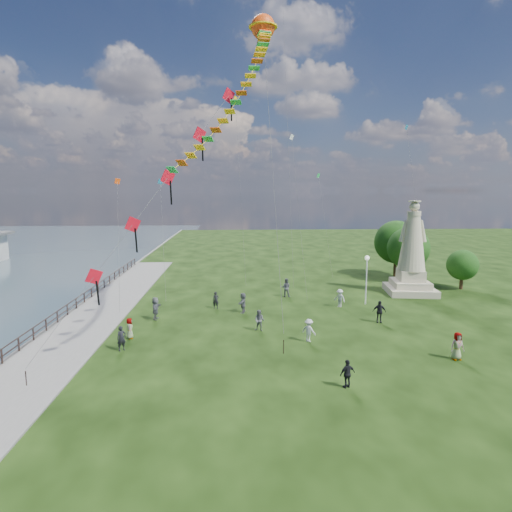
{
  "coord_description": "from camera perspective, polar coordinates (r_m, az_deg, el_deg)",
  "views": [
    {
      "loc": [
        -2.53,
        -22.68,
        10.2
      ],
      "look_at": [
        -1.0,
        8.0,
        5.5
      ],
      "focal_mm": 30.0,
      "sensor_mm": 36.0,
      "label": 1
    }
  ],
  "objects": [
    {
      "name": "person_2",
      "position": [
        29.76,
        7.06,
        -9.8
      ],
      "size": [
        1.12,
        1.06,
        1.58
      ],
      "primitive_type": "imported",
      "rotation": [
        0.0,
        0.0,
        2.45
      ],
      "color": "silver",
      "rests_on": "ground"
    },
    {
      "name": "person_8",
      "position": [
        38.71,
        11.11,
        -5.52
      ],
      "size": [
        1.12,
        1.09,
        1.6
      ],
      "primitive_type": "imported",
      "rotation": [
        0.0,
        0.0,
        -0.75
      ],
      "color": "silver",
      "rests_on": "ground"
    },
    {
      "name": "person_0",
      "position": [
        29.25,
        -17.5,
        -10.44
      ],
      "size": [
        0.71,
        0.66,
        1.62
      ],
      "primitive_type": "imported",
      "rotation": [
        0.0,
        0.0,
        0.62
      ],
      "color": "black",
      "rests_on": "ground"
    },
    {
      "name": "person_4",
      "position": [
        29.22,
        25.25,
        -10.81
      ],
      "size": [
        0.87,
        0.57,
        1.71
      ],
      "primitive_type": "imported",
      "rotation": [
        0.0,
        0.0,
        0.06
      ],
      "color": "#595960",
      "rests_on": "ground"
    },
    {
      "name": "person_7",
      "position": [
        41.6,
        4.01,
        -4.22
      ],
      "size": [
        0.98,
        0.71,
        1.83
      ],
      "primitive_type": "imported",
      "rotation": [
        0.0,
        0.0,
        2.94
      ],
      "color": "#595960",
      "rests_on": "ground"
    },
    {
      "name": "tree_row",
      "position": [
        52.11,
        19.59,
        1.17
      ],
      "size": [
        8.55,
        11.22,
        6.71
      ],
      "color": "#382314",
      "rests_on": "ground"
    },
    {
      "name": "waterfront",
      "position": [
        35.63,
        -23.91,
        -8.81
      ],
      "size": [
        200.0,
        200.0,
        1.51
      ],
      "color": "#354750",
      "rests_on": "ground"
    },
    {
      "name": "person_5",
      "position": [
        35.3,
        -13.25,
        -6.79
      ],
      "size": [
        0.82,
        1.73,
        1.83
      ],
      "primitive_type": "imported",
      "rotation": [
        0.0,
        0.0,
        1.52
      ],
      "color": "#595960",
      "rests_on": "ground"
    },
    {
      "name": "person_10",
      "position": [
        31.38,
        -16.5,
        -9.23
      ],
      "size": [
        0.61,
        0.8,
        1.46
      ],
      "primitive_type": "imported",
      "rotation": [
        0.0,
        0.0,
        1.84
      ],
      "color": "#595960",
      "rests_on": "ground"
    },
    {
      "name": "statue",
      "position": [
        45.22,
        20.03,
        -0.36
      ],
      "size": [
        5.07,
        5.07,
        9.24
      ],
      "rotation": [
        0.0,
        0.0,
        -0.13
      ],
      "color": "#BDAE8F",
      "rests_on": "ground"
    },
    {
      "name": "red_kite_train",
      "position": [
        27.61,
        -12.06,
        9.33
      ],
      "size": [
        11.09,
        9.35,
        17.17
      ],
      "color": "black",
      "rests_on": "ground"
    },
    {
      "name": "person_6",
      "position": [
        37.63,
        -5.38,
        -5.9
      ],
      "size": [
        0.56,
        0.39,
        1.49
      ],
      "primitive_type": "imported",
      "rotation": [
        0.0,
        0.0,
        0.06
      ],
      "color": "black",
      "rests_on": "ground"
    },
    {
      "name": "small_kites",
      "position": [
        46.03,
        1.79,
        13.57
      ],
      "size": [
        30.05,
        19.0,
        32.75
      ],
      "color": "#186A94",
      "rests_on": "ground"
    },
    {
      "name": "person_9",
      "position": [
        34.94,
        16.11,
        -7.14
      ],
      "size": [
        1.09,
        0.68,
        1.74
      ],
      "primitive_type": "imported",
      "rotation": [
        0.0,
        0.0,
        -0.16
      ],
      "color": "black",
      "rests_on": "ground"
    },
    {
      "name": "person_1",
      "position": [
        31.67,
        0.47,
        -8.6
      ],
      "size": [
        0.89,
        0.73,
        1.57
      ],
      "primitive_type": "imported",
      "rotation": [
        0.0,
        0.0,
        -0.39
      ],
      "color": "#595960",
      "rests_on": "ground"
    },
    {
      "name": "lamppost",
      "position": [
        39.65,
        14.54,
        -1.72
      ],
      "size": [
        0.41,
        0.41,
        4.47
      ],
      "color": "silver",
      "rests_on": "ground"
    },
    {
      "name": "person_3",
      "position": [
        23.57,
        12.1,
        -15.1
      ],
      "size": [
        1.0,
        0.75,
        1.53
      ],
      "primitive_type": "imported",
      "rotation": [
        0.0,
        0.0,
        3.51
      ],
      "color": "black",
      "rests_on": "ground"
    },
    {
      "name": "serpent_kite",
      "position": [
        35.9,
        0.83,
        27.97
      ],
      "size": [
        6.79,
        13.05,
        23.22
      ],
      "color": "black",
      "rests_on": "ground"
    },
    {
      "name": "person_11",
      "position": [
        36.26,
        -1.75,
        -6.24
      ],
      "size": [
        1.04,
        1.71,
        1.71
      ],
      "primitive_type": "imported",
      "rotation": [
        0.0,
        0.0,
        4.47
      ],
      "color": "#595960",
      "rests_on": "ground"
    }
  ]
}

